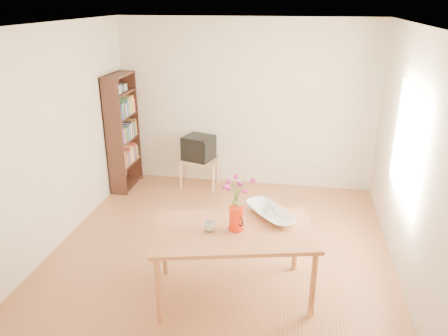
% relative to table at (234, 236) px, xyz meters
% --- Properties ---
extents(room, '(4.50, 4.50, 4.50)m').
position_rel_table_xyz_m(room, '(-0.24, 0.67, 0.62)').
color(room, brown).
rests_on(room, ground).
extents(table, '(1.72, 1.22, 0.75)m').
position_rel_table_xyz_m(table, '(0.00, 0.00, 0.00)').
color(table, '#A45E38').
rests_on(table, ground).
extents(tv_stand, '(0.60, 0.45, 0.46)m').
position_rel_table_xyz_m(tv_stand, '(-0.97, 2.64, -0.29)').
color(tv_stand, tan).
rests_on(tv_stand, ground).
extents(bookshelf, '(0.28, 0.70, 1.80)m').
position_rel_table_xyz_m(bookshelf, '(-2.11, 2.42, 0.16)').
color(bookshelf, black).
rests_on(bookshelf, ground).
extents(pitcher, '(0.16, 0.20, 0.24)m').
position_rel_table_xyz_m(pitcher, '(0.02, 0.02, 0.18)').
color(pitcher, red).
rests_on(pitcher, table).
extents(flowers, '(0.27, 0.27, 0.38)m').
position_rel_table_xyz_m(flowers, '(0.02, 0.02, 0.48)').
color(flowers, '#DB339F').
rests_on(flowers, pitcher).
extents(mug, '(0.16, 0.16, 0.09)m').
position_rel_table_xyz_m(mug, '(-0.22, -0.06, 0.12)').
color(mug, white).
rests_on(mug, table).
extents(bowl, '(0.62, 0.62, 0.42)m').
position_rel_table_xyz_m(bowl, '(0.33, 0.34, 0.28)').
color(bowl, white).
rests_on(bowl, table).
extents(teacup_a, '(0.09, 0.09, 0.06)m').
position_rel_table_xyz_m(teacup_a, '(0.29, 0.34, 0.24)').
color(teacup_a, white).
rests_on(teacup_a, bowl).
extents(teacup_b, '(0.07, 0.07, 0.06)m').
position_rel_table_xyz_m(teacup_b, '(0.37, 0.36, 0.24)').
color(teacup_b, white).
rests_on(teacup_b, bowl).
extents(television, '(0.53, 0.51, 0.37)m').
position_rel_table_xyz_m(television, '(-0.97, 2.65, -0.03)').
color(television, black).
rests_on(television, tv_stand).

